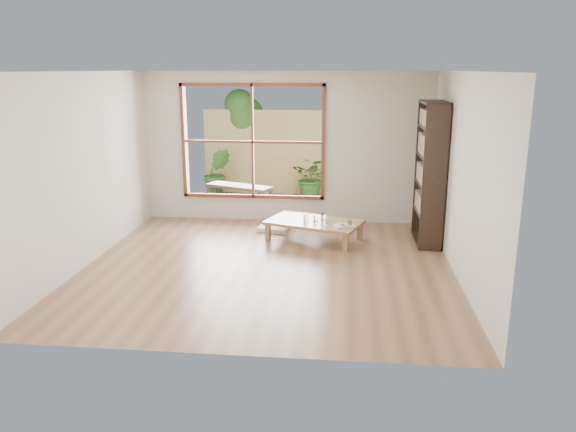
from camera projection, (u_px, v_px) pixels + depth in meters
name	position (u px, v px, depth m)	size (l,w,h in m)	color
ground	(268.00, 266.00, 7.72)	(5.00, 5.00, 0.00)	#976D4B
low_table	(314.00, 223.00, 8.83)	(1.63, 1.24, 0.31)	#A67F50
floor_cushion	(275.00, 227.00, 9.47)	(0.49, 0.49, 0.07)	silver
bookshelf	(430.00, 174.00, 8.55)	(0.35, 0.98, 2.17)	#31241B
glass_tall	(306.00, 218.00, 8.75)	(0.07, 0.07, 0.13)	silver
glass_mid	(316.00, 218.00, 8.79)	(0.07, 0.07, 0.11)	silver
glass_short	(323.00, 217.00, 8.87)	(0.08, 0.08, 0.10)	silver
glass_small	(307.00, 216.00, 8.96)	(0.06, 0.06, 0.07)	silver
food_tray	(345.00, 225.00, 8.52)	(0.34, 0.29, 0.09)	white
deck	(263.00, 205.00, 11.21)	(2.80, 2.00, 0.05)	#3E352D
garden_bench	(239.00, 188.00, 10.90)	(1.36, 0.85, 0.42)	#31241B
bamboo_fence	(270.00, 153.00, 11.94)	(2.80, 0.06, 1.80)	tan
shrub_right	(312.00, 177.00, 11.65)	(0.76, 0.66, 0.84)	#316123
shrub_left	(217.00, 173.00, 11.66)	(0.56, 0.45, 1.02)	#316123
garden_tree	(240.00, 117.00, 12.12)	(1.04, 0.85, 2.22)	#4C3D2D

